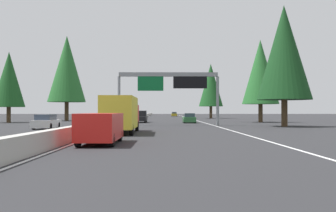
{
  "coord_description": "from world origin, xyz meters",
  "views": [
    {
      "loc": [
        -2.48,
        -5.25,
        1.83
      ],
      "look_at": [
        61.01,
        -6.04,
        2.68
      ],
      "focal_mm": 39.07,
      "sensor_mm": 36.0,
      "label": 1
    }
  ],
  "objects_px": {
    "sign_gantry_overhead": "(170,83)",
    "conifer_left_near": "(9,79)",
    "oncoming_far": "(131,116)",
    "conifer_right_far": "(211,85)",
    "sedan_mid_left": "(174,114)",
    "pickup_near_right": "(140,117)",
    "box_truck_far_center": "(121,113)",
    "conifer_right_near": "(284,52)",
    "minivan_distant_b": "(101,127)",
    "sedan_near_center": "(189,118)",
    "conifer_right_mid": "(260,72)",
    "conifer_left_mid": "(67,69)",
    "oncoming_near": "(46,122)"
  },
  "relations": [
    {
      "from": "conifer_right_near",
      "to": "sign_gantry_overhead",
      "type": "bearing_deg",
      "value": 77.3
    },
    {
      "from": "sign_gantry_overhead",
      "to": "sedan_mid_left",
      "type": "height_order",
      "value": "sign_gantry_overhead"
    },
    {
      "from": "oncoming_near",
      "to": "conifer_right_near",
      "type": "distance_m",
      "value": 27.74
    },
    {
      "from": "conifer_left_near",
      "to": "minivan_distant_b",
      "type": "bearing_deg",
      "value": -150.82
    },
    {
      "from": "oncoming_near",
      "to": "oncoming_far",
      "type": "distance_m",
      "value": 53.09
    },
    {
      "from": "minivan_distant_b",
      "to": "conifer_right_mid",
      "type": "relative_size",
      "value": 0.38
    },
    {
      "from": "minivan_distant_b",
      "to": "conifer_right_far",
      "type": "xyz_separation_m",
      "value": [
        68.62,
        -15.02,
        7.17
      ]
    },
    {
      "from": "sedan_near_center",
      "to": "minivan_distant_b",
      "type": "bearing_deg",
      "value": 168.18
    },
    {
      "from": "oncoming_near",
      "to": "box_truck_far_center",
      "type": "bearing_deg",
      "value": 49.14
    },
    {
      "from": "oncoming_far",
      "to": "conifer_right_near",
      "type": "xyz_separation_m",
      "value": [
        -47.76,
        -22.15,
        7.99
      ]
    },
    {
      "from": "sedan_mid_left",
      "to": "minivan_distant_b",
      "type": "bearing_deg",
      "value": 176.01
    },
    {
      "from": "box_truck_far_center",
      "to": "conifer_right_far",
      "type": "xyz_separation_m",
      "value": [
        58.88,
        -15.01,
        6.51
      ]
    },
    {
      "from": "conifer_right_far",
      "to": "oncoming_far",
      "type": "bearing_deg",
      "value": 85.94
    },
    {
      "from": "sedan_near_center",
      "to": "oncoming_far",
      "type": "height_order",
      "value": "same"
    },
    {
      "from": "sign_gantry_overhead",
      "to": "pickup_near_right",
      "type": "relative_size",
      "value": 2.26
    },
    {
      "from": "box_truck_far_center",
      "to": "conifer_right_far",
      "type": "bearing_deg",
      "value": -14.31
    },
    {
      "from": "pickup_near_right",
      "to": "oncoming_far",
      "type": "bearing_deg",
      "value": 7.68
    },
    {
      "from": "sign_gantry_overhead",
      "to": "conifer_left_mid",
      "type": "height_order",
      "value": "conifer_left_mid"
    },
    {
      "from": "sedan_mid_left",
      "to": "sign_gantry_overhead",
      "type": "bearing_deg",
      "value": 177.91
    },
    {
      "from": "box_truck_far_center",
      "to": "conifer_right_near",
      "type": "relative_size",
      "value": 0.6
    },
    {
      "from": "sign_gantry_overhead",
      "to": "minivan_distant_b",
      "type": "height_order",
      "value": "sign_gantry_overhead"
    },
    {
      "from": "sedan_mid_left",
      "to": "pickup_near_right",
      "type": "distance_m",
      "value": 63.08
    },
    {
      "from": "pickup_near_right",
      "to": "conifer_right_near",
      "type": "height_order",
      "value": "conifer_right_near"
    },
    {
      "from": "conifer_right_mid",
      "to": "conifer_left_mid",
      "type": "distance_m",
      "value": 34.99
    },
    {
      "from": "minivan_distant_b",
      "to": "conifer_right_far",
      "type": "distance_m",
      "value": 70.61
    },
    {
      "from": "sign_gantry_overhead",
      "to": "conifer_left_near",
      "type": "height_order",
      "value": "conifer_left_near"
    },
    {
      "from": "oncoming_near",
      "to": "conifer_right_far",
      "type": "distance_m",
      "value": 57.14
    },
    {
      "from": "sign_gantry_overhead",
      "to": "conifer_right_near",
      "type": "height_order",
      "value": "conifer_right_near"
    },
    {
      "from": "oncoming_far",
      "to": "conifer_left_near",
      "type": "relative_size",
      "value": 0.4
    },
    {
      "from": "minivan_distant_b",
      "to": "sedan_near_center",
      "type": "relative_size",
      "value": 1.14
    },
    {
      "from": "oncoming_near",
      "to": "conifer_right_mid",
      "type": "height_order",
      "value": "conifer_right_mid"
    },
    {
      "from": "sign_gantry_overhead",
      "to": "conifer_left_near",
      "type": "bearing_deg",
      "value": 64.6
    },
    {
      "from": "sedan_mid_left",
      "to": "oncoming_near",
      "type": "xyz_separation_m",
      "value": [
        -83.32,
        15.45,
        0.0
      ]
    },
    {
      "from": "oncoming_far",
      "to": "conifer_right_far",
      "type": "relative_size",
      "value": 0.33
    },
    {
      "from": "conifer_right_mid",
      "to": "conifer_left_near",
      "type": "distance_m",
      "value": 39.85
    },
    {
      "from": "minivan_distant_b",
      "to": "conifer_left_near",
      "type": "xyz_separation_m",
      "value": [
        37.11,
        20.72,
        5.8
      ]
    },
    {
      "from": "box_truck_far_center",
      "to": "conifer_right_mid",
      "type": "distance_m",
      "value": 34.96
    },
    {
      "from": "conifer_right_near",
      "to": "conifer_right_mid",
      "type": "height_order",
      "value": "conifer_right_near"
    },
    {
      "from": "sedan_mid_left",
      "to": "conifer_right_far",
      "type": "bearing_deg",
      "value": -165.82
    },
    {
      "from": "pickup_near_right",
      "to": "conifer_left_mid",
      "type": "distance_m",
      "value": 19.62
    },
    {
      "from": "sedan_near_center",
      "to": "conifer_right_mid",
      "type": "xyz_separation_m",
      "value": [
        3.12,
        -11.72,
        7.42
      ]
    },
    {
      "from": "oncoming_far",
      "to": "conifer_left_mid",
      "type": "height_order",
      "value": "conifer_left_mid"
    },
    {
      "from": "conifer_left_mid",
      "to": "conifer_right_near",
      "type": "bearing_deg",
      "value": -128.55
    },
    {
      "from": "sign_gantry_overhead",
      "to": "oncoming_far",
      "type": "height_order",
      "value": "sign_gantry_overhead"
    },
    {
      "from": "box_truck_far_center",
      "to": "conifer_left_near",
      "type": "relative_size",
      "value": 0.77
    },
    {
      "from": "oncoming_near",
      "to": "minivan_distant_b",
      "type": "bearing_deg",
      "value": 26.36
    },
    {
      "from": "sign_gantry_overhead",
      "to": "oncoming_near",
      "type": "distance_m",
      "value": 15.8
    },
    {
      "from": "sign_gantry_overhead",
      "to": "pickup_near_right",
      "type": "xyz_separation_m",
      "value": [
        12.46,
        4.44,
        -4.36
      ]
    },
    {
      "from": "conifer_left_mid",
      "to": "conifer_right_far",
      "type": "bearing_deg",
      "value": -54.92
    },
    {
      "from": "oncoming_far",
      "to": "conifer_right_far",
      "type": "bearing_deg",
      "value": 85.94
    }
  ]
}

